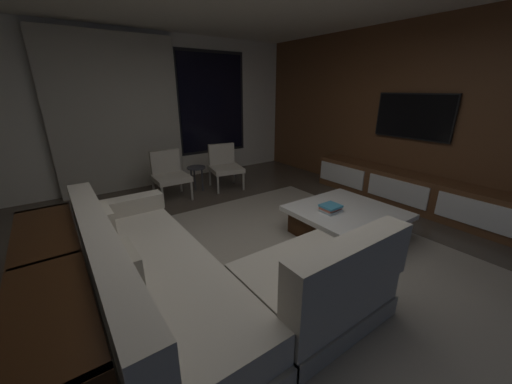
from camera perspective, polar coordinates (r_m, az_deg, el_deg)
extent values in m
plane|color=#473D33|center=(3.11, 2.14, -14.47)|extent=(9.20, 9.20, 0.00)
cube|color=silver|center=(5.92, -20.58, 14.69)|extent=(6.60, 0.12, 2.70)
cube|color=black|center=(6.33, -8.70, 16.84)|extent=(1.52, 0.02, 2.02)
cube|color=black|center=(6.31, -8.63, 16.84)|extent=(1.40, 0.03, 1.90)
cube|color=#BCB5A3|center=(5.62, -25.50, 13.33)|extent=(2.10, 0.12, 2.60)
cube|color=brown|center=(5.08, 31.65, 12.43)|extent=(0.12, 7.80, 2.70)
cube|color=gray|center=(3.24, 8.30, -13.03)|extent=(3.20, 3.80, 0.01)
cube|color=#A49C8C|center=(2.75, -18.61, -18.64)|extent=(0.90, 2.50, 0.18)
cube|color=beige|center=(2.62, -19.12, -15.02)|extent=(0.86, 2.42, 0.24)
cube|color=beige|center=(2.42, -28.02, -10.68)|extent=(0.20, 2.50, 0.40)
cube|color=beige|center=(3.54, -25.05, -2.68)|extent=(0.90, 0.20, 0.18)
cube|color=#A49C8C|center=(2.59, 10.26, -20.46)|extent=(1.10, 0.90, 0.18)
cube|color=beige|center=(2.46, 10.57, -16.71)|extent=(1.07, 0.86, 0.24)
cube|color=beige|center=(2.10, 18.13, -13.84)|extent=(1.10, 0.20, 0.40)
cube|color=beige|center=(2.94, -27.25, -6.06)|extent=(0.10, 0.36, 0.36)
cube|color=#B2A893|center=(2.19, -23.45, -14.40)|extent=(0.10, 0.36, 0.36)
cube|color=#331B0C|center=(3.76, 17.17, -6.35)|extent=(1.00, 1.00, 0.30)
cube|color=white|center=(3.69, 17.45, -3.84)|extent=(1.16, 1.16, 0.06)
cube|color=#ADBAC2|center=(3.57, 14.53, -3.62)|extent=(0.22, 0.18, 0.02)
cube|color=#C46A56|center=(3.58, 14.45, -3.06)|extent=(0.22, 0.17, 0.03)
cube|color=teal|center=(3.56, 14.51, -2.67)|extent=(0.22, 0.20, 0.03)
cylinder|color=#B2ADA0|center=(5.23, -2.48, 2.29)|extent=(0.04, 0.04, 0.36)
cylinder|color=#B2ADA0|center=(5.08, -7.50, 1.59)|extent=(0.04, 0.04, 0.36)
cylinder|color=#B2ADA0|center=(5.68, -4.39, 3.66)|extent=(0.04, 0.04, 0.36)
cylinder|color=#B2ADA0|center=(5.54, -9.06, 3.06)|extent=(0.04, 0.04, 0.36)
cube|color=beige|center=(5.33, -5.93, 4.54)|extent=(0.64, 0.65, 0.08)
cube|color=beige|center=(5.49, -6.83, 7.44)|extent=(0.49, 0.17, 0.38)
cylinder|color=#B2ADA0|center=(4.86, -12.55, 0.44)|extent=(0.04, 0.04, 0.36)
cylinder|color=#B2ADA0|center=(4.72, -17.94, -0.65)|extent=(0.04, 0.04, 0.36)
cylinder|color=#B2ADA0|center=(5.31, -14.58, 1.92)|extent=(0.04, 0.04, 0.36)
cylinder|color=#B2ADA0|center=(5.18, -19.54, 0.96)|extent=(0.04, 0.04, 0.36)
cube|color=beige|center=(4.96, -16.35, 2.68)|extent=(0.55, 0.57, 0.08)
cube|color=beige|center=(5.12, -17.45, 5.77)|extent=(0.49, 0.09, 0.38)
cylinder|color=#333338|center=(5.18, -12.54, 2.22)|extent=(0.03, 0.03, 0.46)
cylinder|color=#333338|center=(5.25, -10.54, 2.61)|extent=(0.03, 0.03, 0.46)
cylinder|color=#333338|center=(5.30, -11.98, 2.67)|extent=(0.03, 0.03, 0.46)
cylinder|color=#333338|center=(5.16, -11.70, 4.73)|extent=(0.32, 0.32, 0.02)
cube|color=brown|center=(5.08, 27.17, 0.46)|extent=(0.44, 3.10, 0.52)
cube|color=white|center=(4.51, 37.38, -3.41)|extent=(0.02, 0.93, 0.33)
cube|color=white|center=(4.87, 25.92, 0.23)|extent=(0.02, 0.93, 0.33)
cube|color=white|center=(5.41, 16.37, 3.26)|extent=(0.02, 0.93, 0.33)
cube|color=black|center=(4.79, 35.54, -4.01)|extent=(0.33, 0.68, 0.19)
cube|color=#5D615E|center=(4.74, 38.39, -5.19)|extent=(0.03, 0.04, 0.14)
cube|color=#57C8C4|center=(4.75, 37.45, -4.70)|extent=(0.03, 0.04, 0.18)
cube|color=#67B1C0|center=(4.77, 36.47, -4.47)|extent=(0.03, 0.04, 0.16)
cube|color=#5D57BF|center=(4.79, 35.52, -4.12)|extent=(0.03, 0.04, 0.17)
cube|color=gray|center=(4.82, 34.56, -3.84)|extent=(0.03, 0.04, 0.16)
cube|color=#A095B6|center=(4.85, 33.60, -3.65)|extent=(0.03, 0.04, 0.14)
cube|color=#51C664|center=(4.87, 32.71, -3.17)|extent=(0.03, 0.04, 0.18)
cube|color=black|center=(5.09, 28.56, 12.96)|extent=(0.04, 1.16, 0.67)
cube|color=black|center=(5.09, 28.54, 12.96)|extent=(0.05, 1.12, 0.63)
cube|color=#331B0C|center=(2.28, -36.05, -11.21)|extent=(0.40, 2.10, 0.04)
cube|color=#331B0C|center=(2.60, -33.30, -22.41)|extent=(0.38, 2.04, 0.03)
cube|color=#331B0C|center=(3.36, -35.18, -8.37)|extent=(0.40, 0.04, 0.74)
cube|color=#331B0C|center=(2.46, -34.35, -18.31)|extent=(0.38, 0.03, 0.74)
cube|color=white|center=(2.12, -33.32, -28.35)|extent=(0.18, 0.04, 0.24)
cube|color=silver|center=(2.24, -33.36, -25.01)|extent=(0.18, 0.04, 0.26)
cube|color=white|center=(2.38, -33.79, -22.63)|extent=(0.18, 0.04, 0.23)
cube|color=silver|center=(2.51, -34.07, -20.08)|extent=(0.18, 0.04, 0.24)
cube|color=silver|center=(2.66, -33.88, -17.93)|extent=(0.18, 0.04, 0.23)
cube|color=silver|center=(2.79, -34.26, -15.68)|extent=(0.18, 0.04, 0.27)
cube|color=white|center=(2.95, -34.52, -14.27)|extent=(0.18, 0.04, 0.23)
cube|color=silver|center=(3.09, -34.81, -12.51)|extent=(0.18, 0.04, 0.25)
cube|color=silver|center=(3.25, -34.64, -11.08)|extent=(0.18, 0.04, 0.24)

